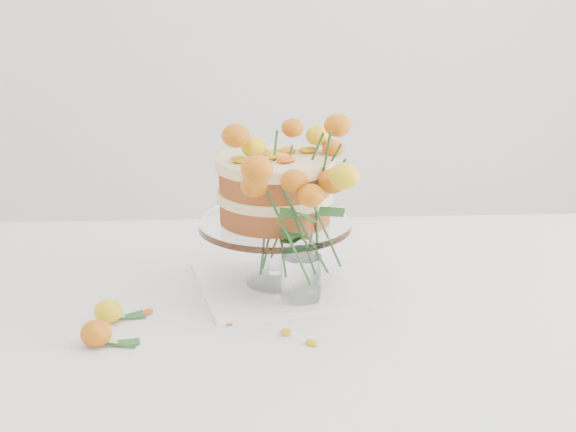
% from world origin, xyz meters
% --- Properties ---
extents(table, '(1.43, 0.93, 0.76)m').
position_xyz_m(table, '(0.00, 0.00, 0.67)').
color(table, tan).
rests_on(table, ground).
extents(napkin, '(0.34, 0.34, 0.01)m').
position_xyz_m(napkin, '(-0.03, 0.06, 0.76)').
color(napkin, white).
rests_on(napkin, table).
extents(cake_stand, '(0.28, 0.28, 0.25)m').
position_xyz_m(cake_stand, '(-0.03, 0.06, 0.94)').
color(cake_stand, white).
rests_on(cake_stand, napkin).
extents(rose_vase, '(0.27, 0.27, 0.36)m').
position_xyz_m(rose_vase, '(0.01, -0.02, 0.97)').
color(rose_vase, white).
rests_on(rose_vase, table).
extents(loose_rose_near, '(0.09, 0.05, 0.04)m').
position_xyz_m(loose_rose_near, '(-0.32, -0.08, 0.78)').
color(loose_rose_near, yellow).
rests_on(loose_rose_near, table).
extents(loose_rose_far, '(0.09, 0.05, 0.04)m').
position_xyz_m(loose_rose_far, '(-0.33, -0.17, 0.78)').
color(loose_rose_far, '#C76409').
rests_on(loose_rose_far, table).
extents(stray_petal_a, '(0.03, 0.02, 0.00)m').
position_xyz_m(stray_petal_a, '(-0.12, -0.10, 0.76)').
color(stray_petal_a, orange).
rests_on(stray_petal_a, table).
extents(stray_petal_b, '(0.03, 0.02, 0.00)m').
position_xyz_m(stray_petal_b, '(-0.02, -0.14, 0.76)').
color(stray_petal_b, orange).
rests_on(stray_petal_b, table).
extents(stray_petal_c, '(0.03, 0.02, 0.00)m').
position_xyz_m(stray_petal_c, '(0.02, -0.18, 0.76)').
color(stray_petal_c, orange).
rests_on(stray_petal_c, table).
extents(stray_petal_d, '(0.03, 0.02, 0.00)m').
position_xyz_m(stray_petal_d, '(-0.26, -0.05, 0.76)').
color(stray_petal_d, orange).
rests_on(stray_petal_d, table).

